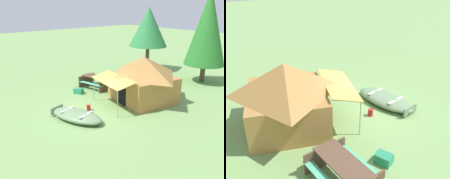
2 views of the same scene
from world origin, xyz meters
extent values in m
plane|color=#79A15A|center=(0.00, 0.00, 0.00)|extent=(80.00, 80.00, 0.00)
ellipsoid|color=#6B8960|center=(0.08, -1.18, 0.23)|extent=(3.11, 2.06, 0.46)
ellipsoid|color=#253021|center=(0.08, -1.18, 0.27)|extent=(2.84, 1.85, 0.16)
cube|color=beige|center=(0.63, -1.01, 0.42)|extent=(0.42, 0.97, 0.04)
cube|color=beige|center=(-0.46, -1.35, 0.42)|extent=(0.42, 0.97, 0.04)
cube|color=#6B8960|center=(-1.17, -1.57, 0.25)|extent=(0.32, 0.81, 0.35)
cube|color=#AA773B|center=(0.27, 3.20, 0.74)|extent=(3.62, 3.33, 1.49)
pyramid|color=#AA773B|center=(0.27, 3.20, 2.03)|extent=(3.91, 3.60, 1.08)
cube|color=black|center=(0.02, 1.80, 0.62)|extent=(0.75, 0.16, 1.19)
cube|color=gold|center=(-0.08, 1.23, 1.54)|extent=(3.02, 1.63, 0.28)
cylinder|color=gray|center=(1.15, 0.51, 0.71)|extent=(0.04, 0.04, 1.41)
cylinder|color=gray|center=(-1.48, 0.98, 0.71)|extent=(0.04, 0.04, 1.41)
cube|color=brown|center=(-3.31, 2.54, 0.77)|extent=(2.10, 1.20, 0.04)
cube|color=#54BE92|center=(-3.18, 1.93, 0.44)|extent=(1.99, 0.67, 0.04)
cube|color=#54BE92|center=(-3.44, 3.14, 0.44)|extent=(1.99, 0.67, 0.04)
cube|color=brown|center=(-4.18, 2.35, 0.37)|extent=(0.37, 1.48, 0.75)
cube|color=brown|center=(-2.45, 2.72, 0.37)|extent=(0.37, 1.48, 0.75)
cube|color=#278A5C|center=(-3.12, 1.00, 0.16)|extent=(0.66, 0.61, 0.33)
cylinder|color=red|center=(-0.51, -0.06, 0.15)|extent=(0.29, 0.29, 0.30)
cylinder|color=#423827|center=(-4.54, 8.75, 1.00)|extent=(0.30, 0.30, 1.99)
cone|color=#2E7E42|center=(-4.54, 8.75, 3.55)|extent=(3.07, 3.07, 3.13)
cylinder|color=#423728|center=(0.41, 9.14, 0.64)|extent=(0.33, 0.33, 1.27)
cone|color=#287429|center=(0.41, 9.14, 3.82)|extent=(2.74, 2.74, 5.09)
camera|label=1|loc=(9.92, -7.18, 5.39)|focal=41.50mm
camera|label=2|loc=(-8.23, 4.89, 5.73)|focal=40.80mm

